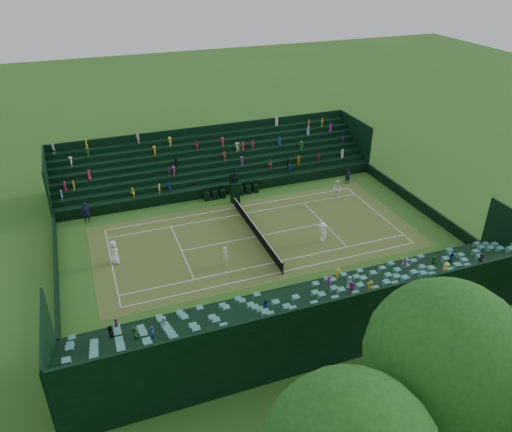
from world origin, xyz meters
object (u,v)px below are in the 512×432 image
(player_near_west, at_px, (114,252))
(player_far_east, at_px, (322,232))
(player_far_west, at_px, (337,189))
(player_near_east, at_px, (225,256))
(tennis_net, at_px, (256,231))
(umpire_chair, at_px, (235,190))

(player_near_west, distance_m, player_far_east, 16.66)
(player_near_west, height_order, player_far_west, player_near_west)
(player_near_west, bearing_deg, player_near_east, -123.70)
(player_near_east, bearing_deg, tennis_net, -67.68)
(player_near_west, bearing_deg, tennis_net, -102.01)
(umpire_chair, distance_m, player_near_west, 13.55)
(player_far_west, bearing_deg, tennis_net, -74.63)
(player_far_west, bearing_deg, umpire_chair, -112.39)
(player_near_west, xyz_separation_m, player_far_west, (-3.83, 21.37, -0.05))
(tennis_net, xyz_separation_m, player_far_east, (2.56, 4.86, 0.35))
(umpire_chair, distance_m, player_far_east, 10.26)
(player_near_east, height_order, player_far_east, player_far_east)
(tennis_net, xyz_separation_m, player_near_west, (-0.19, -11.57, 0.45))
(player_near_east, bearing_deg, umpire_chair, -40.38)
(tennis_net, relative_size, player_near_east, 6.99)
(player_near_west, bearing_deg, umpire_chair, -72.63)
(tennis_net, relative_size, player_near_west, 6.01)
(player_near_west, bearing_deg, player_far_east, -110.58)
(player_near_west, height_order, player_near_east, player_near_west)
(tennis_net, distance_m, player_near_west, 11.58)
(tennis_net, bearing_deg, player_far_west, 112.27)
(tennis_net, bearing_deg, player_near_east, -49.62)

